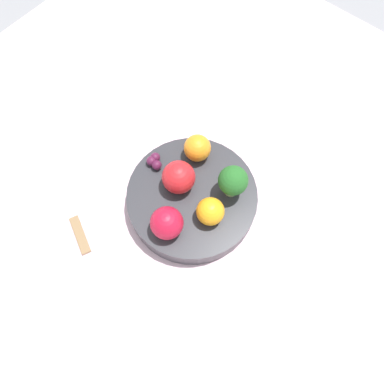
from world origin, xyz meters
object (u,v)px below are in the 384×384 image
(orange_front, at_px, (197,148))
(orange_back, at_px, (210,211))
(grape_cluster, at_px, (154,161))
(apple_green, at_px, (167,223))
(spoon, at_px, (80,235))
(bowl, at_px, (192,199))
(broccoli, at_px, (233,181))
(apple_red, at_px, (177,179))

(orange_front, relative_size, orange_back, 1.02)
(grape_cluster, bearing_deg, orange_back, -6.13)
(apple_green, distance_m, orange_back, 0.07)
(spoon, bearing_deg, bowl, 57.38)
(broccoli, relative_size, spoon, 0.94)
(apple_red, height_order, grape_cluster, apple_red)
(orange_back, xyz_separation_m, spoon, (-0.16, -0.16, -0.06))
(bowl, relative_size, apple_red, 3.99)
(broccoli, relative_size, apple_red, 1.20)
(grape_cluster, distance_m, spoon, 0.18)
(broccoli, distance_m, orange_back, 0.06)
(orange_front, bearing_deg, grape_cluster, -126.62)
(apple_green, height_order, spoon, apple_green)
(orange_front, bearing_deg, bowl, -56.85)
(apple_green, height_order, orange_back, apple_green)
(bowl, height_order, orange_front, orange_front)
(broccoli, height_order, orange_front, broccoli)
(apple_red, bearing_deg, bowl, 6.12)
(orange_front, xyz_separation_m, grape_cluster, (-0.05, -0.06, -0.02))
(apple_red, xyz_separation_m, apple_green, (0.04, -0.07, -0.00))
(bowl, xyz_separation_m, apple_green, (0.01, -0.07, 0.05))
(apple_green, bearing_deg, orange_front, 110.43)
(apple_green, bearing_deg, grape_cluster, 142.24)
(grape_cluster, bearing_deg, broccoli, 17.89)
(apple_red, distance_m, grape_cluster, 0.06)
(bowl, bearing_deg, spoon, -122.62)
(bowl, relative_size, orange_front, 4.74)
(broccoli, bearing_deg, apple_red, -146.64)
(orange_back, bearing_deg, bowl, 166.55)
(apple_green, relative_size, orange_back, 1.16)
(apple_red, height_order, spoon, apple_red)
(orange_back, distance_m, spoon, 0.23)
(orange_back, xyz_separation_m, grape_cluster, (-0.14, 0.01, -0.01))
(broccoli, xyz_separation_m, spoon, (-0.16, -0.22, -0.08))
(bowl, xyz_separation_m, broccoli, (0.05, 0.05, 0.06))
(broccoli, bearing_deg, orange_front, 168.52)
(bowl, height_order, orange_back, orange_back)
(apple_red, height_order, orange_front, apple_red)
(broccoli, bearing_deg, orange_back, -88.78)
(orange_front, height_order, spoon, orange_front)
(broccoli, xyz_separation_m, orange_back, (0.00, -0.06, -0.02))
(bowl, distance_m, orange_front, 0.09)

